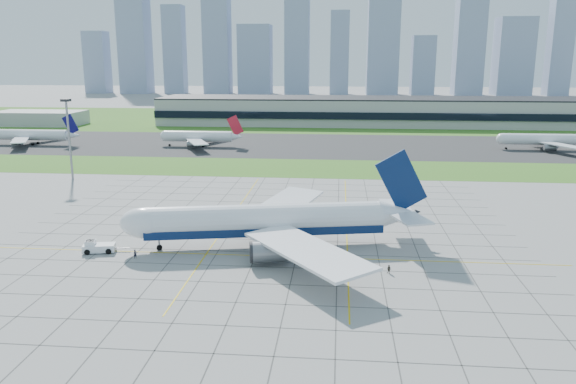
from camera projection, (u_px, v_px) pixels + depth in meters
The scene contains 16 objects.
ground at pixel (257, 252), 112.61m from camera, with size 1400.00×1400.00×0.00m, color gray.
grass_median at pixel (294, 168), 199.79m from camera, with size 700.00×35.00×0.04m, color #3C6E1F.
asphalt_taxiway at pixel (304, 145), 253.07m from camera, with size 700.00×75.00×0.04m, color #383838.
grass_far at pixel (315, 119), 359.64m from camera, with size 700.00×145.00×0.04m, color #3C6E1F.
apron_markings at pixel (267, 235), 123.31m from camera, with size 120.00×130.00×0.03m.
terminal at pixel (381, 111), 329.89m from camera, with size 260.00×43.00×15.80m.
service_block at pixel (40, 118), 329.48m from camera, with size 50.00×25.00×8.00m, color #B7B7B2.
light_mast at pixel (68, 129), 178.12m from camera, with size 2.50×2.50×25.60m.
city_skyline at pixel (319, 39), 603.49m from camera, with size 523.00×32.40×160.00m.
airliner at pixel (267, 221), 114.79m from camera, with size 62.60×62.81×19.91m.
pushback_tug at pixel (98, 247), 112.38m from camera, with size 9.19×4.18×2.52m.
crew_near at pixel (135, 254), 108.97m from camera, with size 0.65×0.43×1.78m, color black.
crew_far at pixel (389, 269), 101.24m from camera, with size 0.78×0.61×1.61m, color black.
distant_jet_0 at pixel (29, 135), 252.82m from camera, with size 42.40×42.66×14.08m.
distant_jet_1 at pixel (200, 136), 247.73m from camera, with size 35.23×42.66×14.08m.
distant_jet_2 at pixel (548, 139), 238.41m from camera, with size 42.45×42.66×14.08m.
Camera 1 is at (15.96, -105.74, 37.81)m, focal length 35.00 mm.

